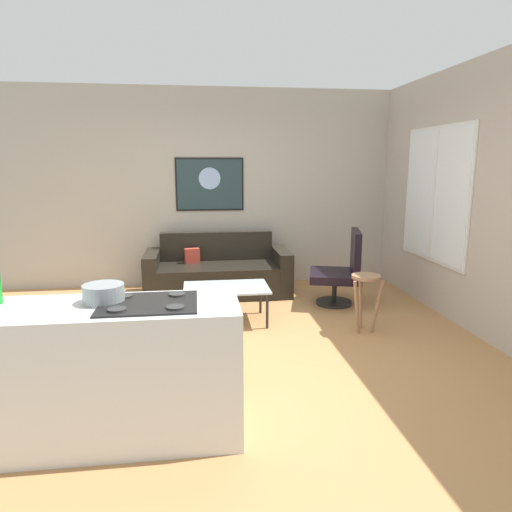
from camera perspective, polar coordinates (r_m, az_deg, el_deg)
name	(u,v)px	position (r m, az deg, el deg)	size (l,w,h in m)	color
ground	(224,347)	(4.60, -4.01, -11.18)	(6.40, 6.40, 0.04)	#B7824E
back_wall	(212,189)	(6.68, -5.49, 8.37)	(6.40, 0.05, 2.80)	#B4ACA0
right_wall	(468,197)	(5.38, 24.85, 6.67)	(0.05, 6.40, 2.80)	#B7AB9E
couch	(218,273)	(6.28, -4.78, -2.18)	(1.93, 0.86, 0.81)	black
coffee_table	(226,290)	(5.10, -3.74, -4.20)	(0.94, 0.62, 0.41)	silver
armchair	(342,270)	(5.82, 10.67, -1.77)	(0.77, 0.78, 0.95)	black
bar_stool	(366,289)	(4.92, 13.48, -3.97)	(0.35, 0.34, 0.61)	#9D7050
kitchen_counter	(101,373)	(3.15, -18.72, -13.61)	(1.76, 0.60, 0.91)	silver
mixing_bowl	(104,294)	(3.05, -18.45, -4.47)	(0.26, 0.26, 0.12)	gray
wall_painting	(210,184)	(6.64, -5.79, 8.89)	(0.97, 0.03, 0.75)	black
window	(435,195)	(5.88, 21.41, 7.10)	(0.03, 1.47, 1.60)	silver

